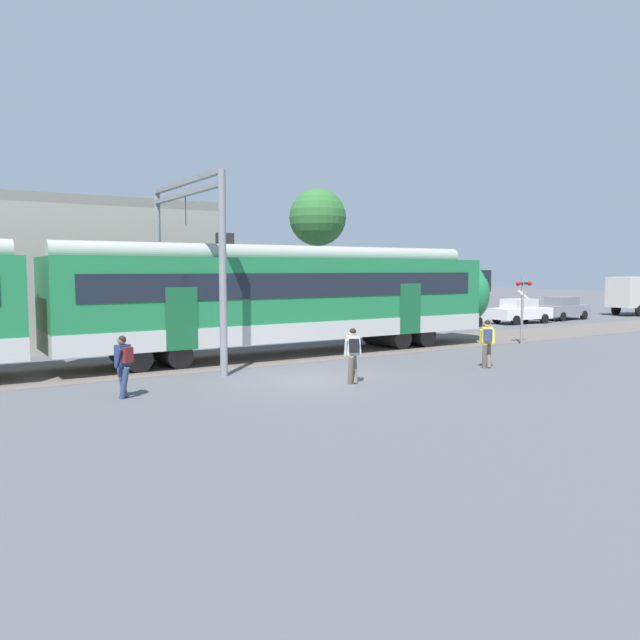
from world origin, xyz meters
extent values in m
plane|color=#515156|center=(0.00, 0.00, 0.00)|extent=(160.00, 160.00, 0.00)
cube|color=#B7B7B2|center=(2.23, 5.17, 1.05)|extent=(18.00, 3.06, 0.70)
cube|color=#1E7542|center=(2.23, 5.17, 2.60)|extent=(18.00, 3.00, 2.40)
cube|color=black|center=(2.23, 3.65, 2.80)|extent=(16.56, 0.03, 0.90)
cube|color=#165731|center=(7.18, 3.65, 1.75)|extent=(1.10, 0.04, 2.10)
cube|color=#165731|center=(-2.72, 3.65, 1.75)|extent=(1.10, 0.04, 2.10)
cylinder|color=#9C9C97|center=(2.23, 5.17, 3.98)|extent=(17.64, 0.70, 0.70)
cube|color=black|center=(-0.47, 5.17, 4.53)|extent=(0.70, 0.12, 0.40)
cylinder|color=black|center=(8.51, 5.17, 0.45)|extent=(0.90, 2.40, 0.90)
cylinder|color=black|center=(7.11, 5.17, 0.45)|extent=(0.90, 2.40, 0.90)
cylinder|color=black|center=(-2.65, 5.17, 0.45)|extent=(0.90, 2.40, 0.90)
cylinder|color=black|center=(-4.05, 5.17, 0.45)|extent=(0.90, 2.40, 0.90)
ellipsoid|color=#1E7542|center=(11.78, 5.17, 2.25)|extent=(1.80, 2.85, 2.95)
cube|color=black|center=(12.13, 5.17, 2.85)|extent=(0.40, 2.40, 1.00)
cylinder|color=navy|center=(-5.56, 0.41, 0.43)|extent=(0.29, 0.38, 0.87)
cylinder|color=navy|center=(-5.59, 0.08, 0.43)|extent=(0.29, 0.38, 0.87)
cube|color=navy|center=(-5.58, 0.25, 1.14)|extent=(0.43, 0.38, 0.56)
cylinder|color=navy|center=(-5.74, 0.08, 1.09)|extent=(0.19, 0.26, 0.52)
cylinder|color=navy|center=(-5.42, 0.42, 1.09)|extent=(0.19, 0.26, 0.52)
sphere|color=brown|center=(-5.59, 0.26, 1.53)|extent=(0.22, 0.22, 0.22)
sphere|color=black|center=(-5.58, 0.25, 1.56)|extent=(0.20, 0.20, 0.20)
cube|color=maroon|center=(-5.50, 0.09, 1.16)|extent=(0.32, 0.27, 0.40)
cylinder|color=#6B6051|center=(0.88, -1.20, 0.43)|extent=(0.28, 0.38, 0.87)
cylinder|color=#6B6051|center=(0.60, -1.39, 0.43)|extent=(0.28, 0.38, 0.87)
cube|color=silver|center=(0.74, -1.30, 1.14)|extent=(0.43, 0.36, 0.56)
cylinder|color=silver|center=(0.50, -1.28, 1.09)|extent=(0.18, 0.26, 0.52)
cylinder|color=silver|center=(0.97, -1.31, 1.09)|extent=(0.18, 0.26, 0.52)
sphere|color=beige|center=(0.75, -1.28, 1.53)|extent=(0.22, 0.22, 0.22)
sphere|color=black|center=(0.74, -1.30, 1.56)|extent=(0.20, 0.20, 0.20)
cube|color=black|center=(0.67, -1.46, 1.16)|extent=(0.32, 0.26, 0.40)
cylinder|color=#6B6051|center=(6.49, -1.33, 0.43)|extent=(0.34, 0.37, 0.87)
cylinder|color=#6B6051|center=(6.17, -1.42, 0.43)|extent=(0.34, 0.37, 0.87)
cube|color=gold|center=(6.33, -1.37, 1.14)|extent=(0.43, 0.42, 0.56)
cylinder|color=gold|center=(6.11, -1.29, 1.09)|extent=(0.23, 0.25, 0.52)
cylinder|color=gold|center=(6.55, -1.45, 1.09)|extent=(0.23, 0.25, 0.52)
sphere|color=beige|center=(6.34, -1.36, 1.53)|extent=(0.22, 0.22, 0.22)
sphere|color=black|center=(6.33, -1.37, 1.56)|extent=(0.20, 0.20, 0.20)
cube|color=navy|center=(6.21, -1.51, 1.16)|extent=(0.32, 0.30, 0.40)
cube|color=#B7BABF|center=(16.20, 10.35, 0.64)|extent=(4.00, 1.64, 0.68)
cube|color=#A1A3A8|center=(16.05, 10.35, 1.26)|extent=(1.90, 1.44, 0.56)
cube|color=black|center=(17.00, 10.35, 1.22)|extent=(0.12, 1.37, 0.48)
cylinder|color=black|center=(17.44, 11.12, 0.30)|extent=(0.60, 0.20, 0.60)
cylinder|color=black|center=(17.44, 9.57, 0.30)|extent=(0.60, 0.20, 0.60)
cylinder|color=black|center=(14.96, 11.13, 0.30)|extent=(0.60, 0.20, 0.60)
cylinder|color=black|center=(14.96, 9.57, 0.30)|extent=(0.60, 0.20, 0.60)
cube|color=silver|center=(21.54, 9.88, 0.64)|extent=(4.08, 1.86, 0.68)
cube|color=silver|center=(21.39, 9.89, 1.26)|extent=(1.98, 1.54, 0.56)
cube|color=black|center=(22.34, 9.84, 1.22)|extent=(0.19, 1.37, 0.48)
cylinder|color=black|center=(22.82, 10.59, 0.30)|extent=(0.61, 0.23, 0.60)
cylinder|color=black|center=(22.73, 9.04, 0.30)|extent=(0.61, 0.23, 0.60)
cylinder|color=black|center=(20.34, 10.73, 0.30)|extent=(0.61, 0.23, 0.60)
cylinder|color=black|center=(20.26, 9.17, 0.30)|extent=(0.61, 0.23, 0.60)
cube|color=gray|center=(26.25, 10.30, 0.64)|extent=(4.09, 1.87, 0.68)
cube|color=slate|center=(26.10, 10.29, 1.26)|extent=(1.98, 1.55, 0.56)
cube|color=black|center=(27.05, 10.34, 1.22)|extent=(0.20, 1.37, 0.48)
cylinder|color=black|center=(27.45, 11.15, 0.30)|extent=(0.61, 0.24, 0.60)
cylinder|color=black|center=(27.54, 9.59, 0.30)|extent=(0.61, 0.24, 0.60)
cylinder|color=black|center=(24.97, 11.00, 0.30)|extent=(0.61, 0.24, 0.60)
cylinder|color=black|center=(25.06, 9.44, 0.30)|extent=(0.61, 0.24, 0.60)
cube|color=#BCB7AD|center=(33.98, 10.09, 1.72)|extent=(3.70, 2.19, 2.20)
cylinder|color=black|center=(33.53, 11.07, 0.42)|extent=(0.85, 0.29, 0.84)
cylinder|color=black|center=(33.43, 9.17, 0.42)|extent=(0.85, 0.29, 0.84)
cylinder|color=gray|center=(-1.96, 1.97, 3.25)|extent=(0.24, 0.24, 6.50)
cylinder|color=gray|center=(-1.96, 8.37, 3.25)|extent=(0.24, 0.24, 6.50)
cube|color=gray|center=(-1.96, 5.17, 6.45)|extent=(0.20, 6.40, 0.16)
cube|color=gray|center=(-1.96, 5.17, 6.05)|extent=(0.20, 6.40, 0.16)
cylinder|color=black|center=(-1.96, 5.17, 5.45)|extent=(0.03, 0.03, 1.00)
cylinder|color=gray|center=(12.83, 2.56, 1.50)|extent=(0.11, 0.11, 3.00)
cube|color=black|center=(12.83, 2.56, 2.75)|extent=(0.80, 0.10, 0.10)
sphere|color=red|center=(12.45, 2.50, 2.75)|extent=(0.20, 0.20, 0.20)
sphere|color=red|center=(13.21, 2.50, 2.75)|extent=(0.20, 0.20, 0.20)
cube|color=white|center=(12.83, 2.53, 2.25)|extent=(0.72, 0.03, 0.48)
cube|color=gray|center=(-5.93, 12.77, 3.00)|extent=(14.80, 5.00, 6.00)
cube|color=gray|center=(-5.93, 12.77, 6.20)|extent=(14.80, 5.00, 0.40)
cylinder|color=brown|center=(10.57, 16.32, 2.66)|extent=(0.32, 0.32, 5.33)
sphere|color=#2D662D|center=(10.57, 16.32, 6.54)|extent=(3.48, 3.48, 3.48)
camera|label=1|loc=(-9.87, -16.25, 3.40)|focal=35.00mm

